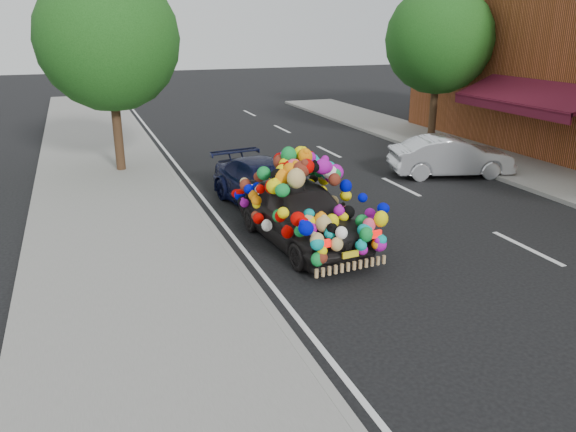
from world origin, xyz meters
name	(u,v)px	position (x,y,z in m)	size (l,w,h in m)	color
ground	(375,274)	(0.00, 0.00, 0.00)	(100.00, 100.00, 0.00)	black
sidewalk	(142,310)	(-4.30, 0.00, 0.06)	(4.00, 60.00, 0.12)	gray
kerb	(256,290)	(-2.35, 0.00, 0.07)	(0.15, 60.00, 0.13)	gray
lane_markings	(527,248)	(3.60, 0.00, 0.01)	(6.00, 50.00, 0.01)	silver
tree_near_sidewalk	(109,39)	(-3.80, 9.50, 4.02)	(4.20, 4.20, 6.13)	#332114
tree_far_b	(439,40)	(8.00, 10.00, 3.89)	(4.00, 4.00, 5.90)	#332114
plush_art_car	(301,197)	(-0.73, 2.00, 1.02)	(2.32, 4.33, 2.01)	black
navy_sedan	(266,186)	(-0.65, 4.50, 0.59)	(1.66, 4.09, 1.19)	black
silver_hatchback	(451,156)	(5.67, 5.56, 0.61)	(1.29, 3.69, 1.22)	silver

